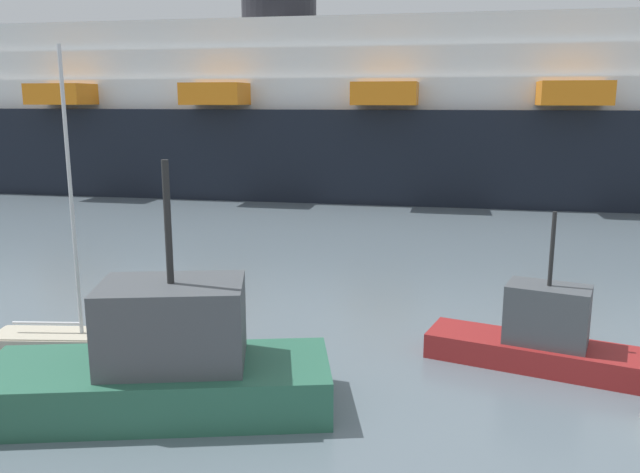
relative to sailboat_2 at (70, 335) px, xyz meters
The scene contains 4 objects.
sailboat_2 is the anchor object (origin of this frame).
fishing_boat_0 14.34m from the sailboat_2, ahead, with size 6.38×3.40×4.62m.
fishing_boat_2 5.76m from the sailboat_2, 36.05° to the right, with size 9.05×5.03×6.30m.
cruise_ship 43.69m from the sailboat_2, 62.35° to the left, with size 127.04×21.91×20.15m.
Camera 1 is at (4.29, -6.20, 7.67)m, focal length 36.25 mm.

